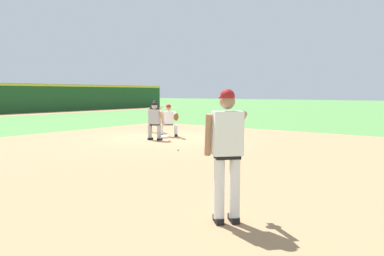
{
  "coord_description": "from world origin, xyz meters",
  "views": [
    {
      "loc": [
        -11.14,
        -9.8,
        1.81
      ],
      "look_at": [
        -4.78,
        -5.01,
        1.05
      ],
      "focal_mm": 35.0,
      "sensor_mm": 36.0,
      "label": 1
    }
  ],
  "objects_px": {
    "first_baseman": "(169,119)",
    "umpire": "(155,115)",
    "baseball": "(178,150)",
    "baserunner": "(155,119)",
    "pitcher": "(228,147)",
    "first_base_bag": "(164,137)"
  },
  "relations": [
    {
      "from": "first_baseman",
      "to": "umpire",
      "type": "relative_size",
      "value": 0.92
    },
    {
      "from": "first_baseman",
      "to": "umpire",
      "type": "distance_m",
      "value": 1.86
    },
    {
      "from": "baseball",
      "to": "baserunner",
      "type": "bearing_deg",
      "value": 57.82
    },
    {
      "from": "pitcher",
      "to": "baserunner",
      "type": "xyz_separation_m",
      "value": [
        6.06,
        6.95,
        -0.27
      ]
    },
    {
      "from": "first_base_bag",
      "to": "baseball",
      "type": "xyz_separation_m",
      "value": [
        -2.2,
        -2.52,
        -0.01
      ]
    },
    {
      "from": "first_base_bag",
      "to": "pitcher",
      "type": "height_order",
      "value": "pitcher"
    },
    {
      "from": "pitcher",
      "to": "baserunner",
      "type": "bearing_deg",
      "value": 48.94
    },
    {
      "from": "pitcher",
      "to": "baserunner",
      "type": "height_order",
      "value": "pitcher"
    },
    {
      "from": "first_base_bag",
      "to": "baseball",
      "type": "relative_size",
      "value": 5.14
    },
    {
      "from": "first_base_bag",
      "to": "first_baseman",
      "type": "xyz_separation_m",
      "value": [
        0.45,
        0.1,
        0.69
      ]
    },
    {
      "from": "pitcher",
      "to": "umpire",
      "type": "bearing_deg",
      "value": 47.44
    },
    {
      "from": "baseball",
      "to": "baserunner",
      "type": "height_order",
      "value": "baserunner"
    },
    {
      "from": "baseball",
      "to": "first_baseman",
      "type": "bearing_deg",
      "value": 44.67
    },
    {
      "from": "baserunner",
      "to": "first_base_bag",
      "type": "bearing_deg",
      "value": 14.02
    },
    {
      "from": "pitcher",
      "to": "first_baseman",
      "type": "height_order",
      "value": "pitcher"
    },
    {
      "from": "first_baseman",
      "to": "first_base_bag",
      "type": "bearing_deg",
      "value": -167.8
    },
    {
      "from": "pitcher",
      "to": "umpire",
      "type": "xyz_separation_m",
      "value": [
        8.13,
        8.86,
        -0.27
      ]
    },
    {
      "from": "baseball",
      "to": "baserunner",
      "type": "relative_size",
      "value": 0.05
    },
    {
      "from": "first_base_bag",
      "to": "baserunner",
      "type": "height_order",
      "value": "baserunner"
    },
    {
      "from": "first_baseman",
      "to": "baserunner",
      "type": "distance_m",
      "value": 1.21
    },
    {
      "from": "baserunner",
      "to": "baseball",
      "type": "bearing_deg",
      "value": -122.18
    },
    {
      "from": "baserunner",
      "to": "umpire",
      "type": "xyz_separation_m",
      "value": [
        2.08,
        1.9,
        0.0
      ]
    }
  ]
}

